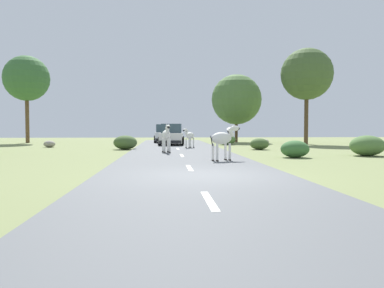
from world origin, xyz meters
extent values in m
plane|color=olive|center=(0.00, 0.00, 0.00)|extent=(90.00, 90.00, 0.00)
cube|color=#56595B|center=(-0.40, 0.00, 0.03)|extent=(6.00, 64.00, 0.05)
cube|color=silver|center=(-0.40, -4.00, 0.05)|extent=(0.16, 2.00, 0.01)
cube|color=silver|center=(-0.40, 2.00, 0.05)|extent=(0.16, 2.00, 0.01)
cube|color=silver|center=(-0.40, 8.00, 0.05)|extent=(0.16, 2.00, 0.01)
cube|color=silver|center=(-0.40, 14.00, 0.05)|extent=(0.16, 2.00, 0.01)
cube|color=silver|center=(-0.40, 20.00, 0.05)|extent=(0.16, 2.00, 0.01)
cube|color=silver|center=(-0.40, 26.00, 0.05)|extent=(0.16, 2.00, 0.01)
ellipsoid|color=silver|center=(-1.19, 10.69, 1.07)|extent=(0.60, 1.20, 0.54)
cylinder|color=silver|center=(-1.29, 10.30, 0.44)|extent=(0.13, 0.13, 0.78)
cylinder|color=#28231E|center=(-1.29, 10.30, 0.08)|extent=(0.15, 0.15, 0.05)
cylinder|color=silver|center=(-1.00, 10.33, 0.44)|extent=(0.13, 0.13, 0.78)
cylinder|color=#28231E|center=(-1.00, 10.33, 0.08)|extent=(0.15, 0.15, 0.05)
cylinder|color=silver|center=(-1.38, 11.04, 0.44)|extent=(0.13, 0.13, 0.78)
cylinder|color=#28231E|center=(-1.38, 11.04, 0.08)|extent=(0.15, 0.15, 0.05)
cylinder|color=silver|center=(-1.09, 11.08, 0.44)|extent=(0.13, 0.13, 0.78)
cylinder|color=#28231E|center=(-1.09, 11.08, 0.08)|extent=(0.15, 0.15, 0.05)
cylinder|color=silver|center=(-1.12, 10.14, 1.35)|extent=(0.26, 0.43, 0.46)
cube|color=black|center=(-1.12, 10.14, 1.44)|extent=(0.09, 0.38, 0.32)
ellipsoid|color=silver|center=(-1.09, 9.87, 1.52)|extent=(0.27, 0.52, 0.25)
ellipsoid|color=black|center=(-1.07, 9.67, 1.50)|extent=(0.17, 0.19, 0.15)
cone|color=silver|center=(-1.18, 9.99, 1.64)|extent=(0.10, 0.10, 0.15)
cone|color=silver|center=(-1.03, 10.01, 1.64)|extent=(0.10, 0.10, 0.15)
cylinder|color=black|center=(-1.26, 11.26, 0.96)|extent=(0.06, 0.17, 0.47)
ellipsoid|color=silver|center=(1.17, 4.92, 1.02)|extent=(1.16, 0.96, 0.52)
cylinder|color=silver|center=(1.55, 4.99, 0.42)|extent=(0.15, 0.15, 0.75)
cylinder|color=#28231E|center=(1.55, 4.99, 0.07)|extent=(0.17, 0.17, 0.05)
cylinder|color=silver|center=(1.40, 5.23, 0.42)|extent=(0.15, 0.15, 0.75)
cylinder|color=#28231E|center=(1.40, 5.23, 0.07)|extent=(0.17, 0.17, 0.05)
cylinder|color=silver|center=(0.95, 4.61, 0.42)|extent=(0.15, 0.15, 0.75)
cylinder|color=#28231E|center=(0.95, 4.61, 0.07)|extent=(0.17, 0.17, 0.05)
cylinder|color=silver|center=(0.80, 4.84, 0.42)|extent=(0.15, 0.15, 0.75)
cylinder|color=#28231E|center=(0.80, 4.84, 0.07)|extent=(0.17, 0.17, 0.05)
cylinder|color=silver|center=(1.62, 5.20, 1.29)|extent=(0.44, 0.38, 0.44)
cube|color=black|center=(1.62, 5.20, 1.38)|extent=(0.33, 0.23, 0.30)
ellipsoid|color=silver|center=(1.84, 5.34, 1.45)|extent=(0.51, 0.43, 0.24)
ellipsoid|color=black|center=(2.00, 5.44, 1.43)|extent=(0.22, 0.21, 0.14)
cone|color=silver|center=(1.77, 5.22, 1.57)|extent=(0.12, 0.12, 0.14)
cone|color=silver|center=(1.70, 5.33, 1.57)|extent=(0.12, 0.12, 0.14)
cylinder|color=black|center=(0.71, 4.62, 0.92)|extent=(0.15, 0.12, 0.44)
ellipsoid|color=silver|center=(0.50, 15.51, 0.92)|extent=(0.86, 1.04, 0.46)
cylinder|color=silver|center=(0.22, 15.31, 0.38)|extent=(0.14, 0.14, 0.67)
cylinder|color=#28231E|center=(0.22, 15.31, 0.07)|extent=(0.16, 0.16, 0.04)
cylinder|color=silver|center=(0.43, 15.17, 0.38)|extent=(0.14, 0.14, 0.67)
cylinder|color=#28231E|center=(0.43, 15.17, 0.07)|extent=(0.16, 0.16, 0.04)
cylinder|color=silver|center=(0.57, 15.85, 0.38)|extent=(0.14, 0.14, 0.67)
cylinder|color=#28231E|center=(0.57, 15.85, 0.07)|extent=(0.16, 0.16, 0.04)
cylinder|color=silver|center=(0.78, 15.71, 0.38)|extent=(0.14, 0.14, 0.67)
cylinder|color=#28231E|center=(0.78, 15.71, 0.07)|extent=(0.16, 0.16, 0.04)
cylinder|color=silver|center=(0.25, 15.12, 1.15)|extent=(0.34, 0.39, 0.39)
cube|color=black|center=(0.25, 15.12, 1.23)|extent=(0.21, 0.29, 0.27)
ellipsoid|color=silver|center=(0.12, 14.92, 1.30)|extent=(0.38, 0.46, 0.21)
ellipsoid|color=black|center=(0.03, 14.78, 1.28)|extent=(0.19, 0.19, 0.13)
cone|color=silver|center=(0.13, 15.05, 1.41)|extent=(0.11, 0.11, 0.12)
cone|color=silver|center=(0.23, 14.98, 1.41)|extent=(0.11, 0.11, 0.12)
cylinder|color=black|center=(0.77, 15.92, 0.83)|extent=(0.11, 0.14, 0.40)
cube|color=silver|center=(-1.27, 25.66, 0.63)|extent=(1.82, 4.21, 0.80)
cube|color=#334751|center=(-1.27, 25.86, 1.41)|extent=(1.65, 2.21, 0.76)
cube|color=black|center=(-1.28, 23.50, 0.36)|extent=(1.71, 0.17, 0.24)
cylinder|color=black|center=(-2.18, 24.31, 0.39)|extent=(0.22, 0.68, 0.68)
cylinder|color=black|center=(-0.38, 24.31, 0.39)|extent=(0.22, 0.68, 0.68)
cylinder|color=black|center=(-2.17, 27.01, 0.39)|extent=(0.22, 0.68, 0.68)
cylinder|color=black|center=(-0.37, 27.00, 0.39)|extent=(0.22, 0.68, 0.68)
cube|color=white|center=(-0.71, 20.13, 0.63)|extent=(2.09, 4.32, 0.80)
cube|color=#334751|center=(-0.69, 20.33, 1.41)|extent=(1.79, 2.31, 0.76)
cube|color=black|center=(-0.86, 17.98, 0.36)|extent=(1.72, 0.28, 0.24)
cylinder|color=black|center=(-1.70, 18.85, 0.39)|extent=(0.27, 0.69, 0.68)
cylinder|color=black|center=(0.09, 18.72, 0.39)|extent=(0.27, 0.69, 0.68)
cylinder|color=black|center=(-1.51, 21.54, 0.39)|extent=(0.27, 0.69, 0.68)
cylinder|color=black|center=(0.28, 21.42, 0.39)|extent=(0.27, 0.69, 0.68)
cylinder|color=#4C3823|center=(5.98, 26.77, 1.15)|extent=(0.30, 0.30, 2.30)
sphere|color=#4C7038|center=(5.98, 26.77, 4.32)|extent=(5.05, 5.05, 5.05)
cylinder|color=brown|center=(-14.46, 26.19, 2.23)|extent=(0.36, 0.36, 4.46)
sphere|color=#386633|center=(-14.46, 26.19, 6.19)|extent=(4.30, 4.30, 4.30)
cylinder|color=#4C3823|center=(11.38, 21.88, 2.20)|extent=(0.36, 0.36, 4.41)
sphere|color=#425B2D|center=(11.38, 21.88, 6.24)|extent=(4.59, 4.59, 4.59)
ellipsoid|color=#425B2D|center=(-3.93, 14.44, 0.47)|extent=(1.58, 1.42, 0.95)
ellipsoid|color=#425B2D|center=(5.06, 13.65, 0.38)|extent=(1.27, 1.14, 0.76)
ellipsoid|color=#4C7038|center=(4.02, 20.77, 0.45)|extent=(1.49, 1.34, 0.89)
ellipsoid|color=#4C7038|center=(9.28, 7.73, 0.54)|extent=(1.79, 1.61, 1.07)
ellipsoid|color=#386633|center=(5.13, 6.91, 0.42)|extent=(1.41, 1.27, 0.84)
ellipsoid|color=#A89E8C|center=(6.96, 19.47, 0.26)|extent=(0.75, 0.57, 0.53)
ellipsoid|color=gray|center=(-9.85, 17.54, 0.25)|extent=(0.85, 0.71, 0.51)
camera|label=1|loc=(-1.27, -11.34, 1.48)|focal=35.50mm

